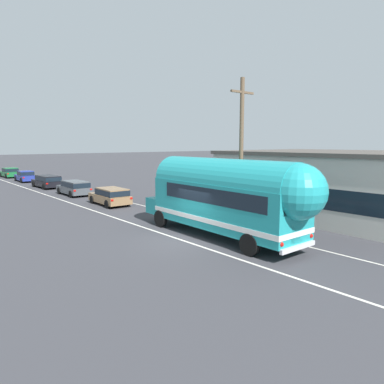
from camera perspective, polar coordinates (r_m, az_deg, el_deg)
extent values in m
plane|color=#38383D|center=(17.96, -1.40, -7.89)|extent=(300.00, 300.00, 0.00)
cube|color=silver|center=(28.09, -17.00, -2.44)|extent=(0.14, 80.00, 0.01)
cube|color=silver|center=(29.81, -10.14, -1.63)|extent=(0.12, 80.00, 0.01)
cube|color=beige|center=(25.47, 28.50, 0.55)|extent=(10.86, 19.81, 4.10)
cube|color=black|center=(20.58, 22.97, -1.36)|extent=(0.08, 17.81, 1.20)
cylinder|color=brown|center=(20.31, 7.96, 6.03)|extent=(0.24, 0.24, 8.50)
cube|color=brown|center=(20.49, 8.15, 15.72)|extent=(1.80, 0.12, 0.12)
cube|color=teal|center=(18.19, 5.11, -2.06)|extent=(2.70, 8.97, 2.30)
cylinder|color=teal|center=(18.02, 5.15, 1.54)|extent=(2.64, 8.86, 2.45)
sphere|color=teal|center=(15.21, 16.81, 0.04)|extent=(2.40, 2.40, 2.40)
cube|color=teal|center=(22.19, -4.14, -2.00)|extent=(2.29, 1.35, 0.95)
cube|color=white|center=(18.31, 5.08, -4.07)|extent=(2.74, 9.01, 0.24)
cube|color=black|center=(17.88, 5.80, -0.30)|extent=(2.69, 7.17, 0.76)
cube|color=black|center=(15.28, 16.76, -1.82)|extent=(2.00, 0.12, 0.84)
cube|color=white|center=(15.52, 16.61, -6.38)|extent=(0.80, 0.08, 0.90)
cube|color=silver|center=(15.63, 16.79, -8.56)|extent=(2.34, 0.19, 0.20)
sphere|color=red|center=(14.77, 14.27, -8.23)|extent=(0.20, 0.20, 0.20)
sphere|color=red|center=(16.45, 18.68, -6.74)|extent=(0.20, 0.20, 0.20)
cube|color=black|center=(21.52, -3.26, 1.26)|extent=(2.14, 0.15, 0.96)
cube|color=silver|center=(22.78, -5.14, -2.08)|extent=(0.90, 0.12, 0.56)
cylinder|color=black|center=(20.80, -5.11, -4.30)|extent=(0.28, 1.01, 1.00)
cylinder|color=black|center=(22.17, -0.08, -3.51)|extent=(0.28, 1.01, 1.00)
cylinder|color=black|center=(15.72, 9.29, -8.42)|extent=(0.28, 1.01, 1.00)
cylinder|color=black|center=(17.49, 14.43, -6.89)|extent=(0.28, 1.01, 1.00)
cube|color=olive|center=(28.89, -13.20, -0.99)|extent=(1.97, 4.28, 0.60)
cube|color=olive|center=(28.38, -12.82, 0.04)|extent=(1.72, 2.82, 0.55)
cube|color=black|center=(28.38, -12.82, -0.02)|extent=(1.79, 2.86, 0.43)
cube|color=red|center=(26.63, -12.81, -1.33)|extent=(0.20, 0.05, 0.14)
cube|color=red|center=(27.34, -9.81, -1.01)|extent=(0.20, 0.05, 0.14)
cylinder|color=black|center=(29.85, -15.86, -1.19)|extent=(0.22, 0.65, 0.64)
cylinder|color=black|center=(30.55, -12.83, -0.88)|extent=(0.22, 0.65, 0.64)
cylinder|color=black|center=(27.30, -13.58, -1.94)|extent=(0.22, 0.65, 0.64)
cylinder|color=black|center=(28.06, -10.34, -1.58)|extent=(0.22, 0.65, 0.64)
cube|color=#474C51|center=(35.21, -18.62, 0.38)|extent=(1.80, 4.39, 0.60)
cube|color=#474C51|center=(34.70, -18.38, 1.24)|extent=(1.59, 3.14, 0.55)
cube|color=black|center=(34.71, -18.38, 1.19)|extent=(1.65, 3.18, 0.43)
cube|color=red|center=(32.88, -18.47, 0.19)|extent=(0.20, 0.04, 0.14)
cube|color=red|center=(33.46, -16.04, 0.42)|extent=(0.20, 0.04, 0.14)
cylinder|color=black|center=(36.33, -20.71, 0.19)|extent=(0.20, 0.64, 0.64)
cylinder|color=black|center=(36.91, -18.24, 0.42)|extent=(0.20, 0.64, 0.64)
cylinder|color=black|center=(33.56, -19.02, -0.34)|extent=(0.20, 0.64, 0.64)
cylinder|color=black|center=(34.19, -16.38, -0.08)|extent=(0.20, 0.64, 0.64)
cube|color=black|center=(42.07, -22.46, 1.36)|extent=(1.94, 4.69, 0.60)
cube|color=black|center=(41.56, -22.29, 2.10)|extent=(1.71, 3.43, 0.55)
cube|color=black|center=(41.57, -22.28, 2.06)|extent=(1.77, 3.48, 0.43)
cube|color=red|center=(39.60, -22.43, 1.25)|extent=(0.20, 0.05, 0.14)
cube|color=red|center=(40.15, -20.30, 1.45)|extent=(0.20, 0.05, 0.14)
cylinder|color=black|center=(43.35, -24.25, 1.18)|extent=(0.22, 0.64, 0.64)
cylinder|color=black|center=(43.90, -22.09, 1.37)|extent=(0.22, 0.64, 0.64)
cylinder|color=black|center=(40.28, -22.85, 0.79)|extent=(0.22, 0.64, 0.64)
cylinder|color=black|center=(40.87, -20.54, 1.00)|extent=(0.22, 0.64, 0.64)
cube|color=navy|center=(49.87, -25.35, 2.14)|extent=(1.84, 4.26, 0.60)
cube|color=navy|center=(49.70, -25.35, 2.79)|extent=(1.60, 1.91, 0.55)
cube|color=black|center=(49.70, -25.35, 2.76)|extent=(1.66, 1.95, 0.43)
cube|color=red|center=(47.61, -25.62, 2.10)|extent=(0.20, 0.04, 0.14)
cube|color=red|center=(48.00, -23.85, 2.25)|extent=(0.20, 0.04, 0.14)
cylinder|color=black|center=(51.06, -26.64, 1.96)|extent=(0.21, 0.64, 0.64)
cylinder|color=black|center=(51.46, -24.81, 2.11)|extent=(0.21, 0.64, 0.64)
cylinder|color=black|center=(48.32, -25.89, 1.71)|extent=(0.21, 0.64, 0.64)
cylinder|color=black|center=(48.73, -23.96, 1.87)|extent=(0.21, 0.64, 0.64)
cube|color=#196633|center=(57.03, -27.36, 2.65)|extent=(1.97, 4.38, 0.60)
cube|color=#196633|center=(56.87, -27.36, 3.22)|extent=(1.72, 2.03, 0.55)
cube|color=black|center=(56.87, -27.36, 3.19)|extent=(1.78, 2.07, 0.43)
cube|color=red|center=(54.71, -27.64, 2.64)|extent=(0.20, 0.04, 0.14)
cube|color=red|center=(55.12, -25.98, 2.77)|extent=(0.20, 0.04, 0.14)
cylinder|color=black|center=(58.27, -28.56, 2.47)|extent=(0.21, 0.64, 0.64)
cylinder|color=black|center=(58.69, -26.85, 2.61)|extent=(0.21, 0.64, 0.64)
cylinder|color=black|center=(55.41, -27.87, 2.28)|extent=(0.21, 0.64, 0.64)
cylinder|color=black|center=(55.86, -26.08, 2.43)|extent=(0.21, 0.64, 0.64)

